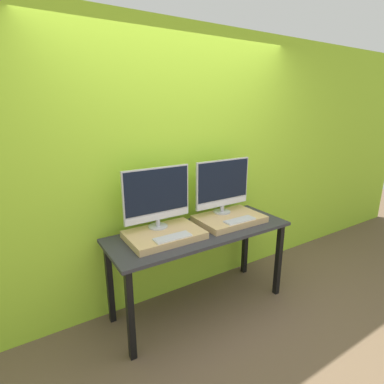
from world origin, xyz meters
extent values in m
plane|color=brown|center=(0.00, 0.00, 0.00)|extent=(12.00, 12.00, 0.00)
cube|color=#9ED12D|center=(0.00, 0.69, 1.30)|extent=(8.00, 0.04, 2.60)
cube|color=#2D2D33|center=(0.00, 0.31, 0.78)|extent=(1.69, 0.62, 0.03)
cube|color=black|center=(-0.79, 0.06, 0.38)|extent=(0.05, 0.05, 0.77)
cube|color=black|center=(0.79, 0.06, 0.38)|extent=(0.05, 0.05, 0.77)
cube|color=black|center=(-0.79, 0.56, 0.38)|extent=(0.05, 0.05, 0.77)
cube|color=black|center=(0.79, 0.56, 0.38)|extent=(0.05, 0.05, 0.77)
cube|color=tan|center=(-0.35, 0.33, 0.83)|extent=(0.63, 0.43, 0.06)
cylinder|color=#B2B2B7|center=(-0.35, 0.45, 0.86)|extent=(0.17, 0.17, 0.01)
cylinder|color=#B2B2B7|center=(-0.35, 0.45, 0.90)|extent=(0.04, 0.04, 0.06)
cube|color=#B2B2B7|center=(-0.35, 0.45, 1.16)|extent=(0.61, 0.02, 0.46)
cube|color=black|center=(-0.35, 0.44, 1.19)|extent=(0.59, 0.00, 0.38)
cube|color=silver|center=(-0.35, 0.44, 0.96)|extent=(0.60, 0.00, 0.06)
cube|color=silver|center=(-0.35, 0.18, 0.86)|extent=(0.31, 0.11, 0.01)
cube|color=#B2B2B7|center=(-0.35, 0.18, 0.87)|extent=(0.30, 0.10, 0.00)
cube|color=tan|center=(0.35, 0.33, 0.83)|extent=(0.63, 0.43, 0.06)
cylinder|color=#B2B2B7|center=(0.35, 0.45, 0.86)|extent=(0.17, 0.17, 0.01)
cylinder|color=#B2B2B7|center=(0.35, 0.45, 0.90)|extent=(0.04, 0.04, 0.06)
cube|color=#B2B2B7|center=(0.35, 0.45, 1.16)|extent=(0.61, 0.02, 0.46)
cube|color=black|center=(0.35, 0.44, 1.19)|extent=(0.59, 0.00, 0.38)
cube|color=silver|center=(0.35, 0.44, 0.96)|extent=(0.60, 0.00, 0.06)
cube|color=silver|center=(0.35, 0.18, 0.86)|extent=(0.31, 0.11, 0.01)
cube|color=#B2B2B7|center=(0.35, 0.18, 0.87)|extent=(0.30, 0.10, 0.00)
camera|label=1|loc=(-1.40, -1.77, 1.88)|focal=28.00mm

